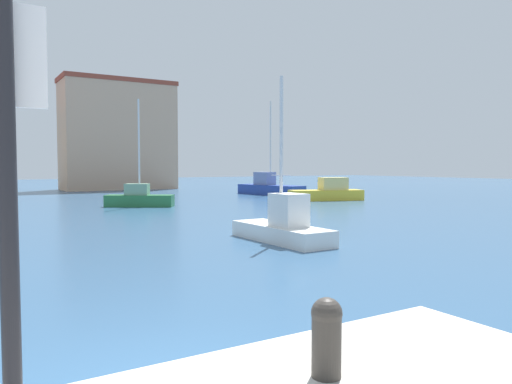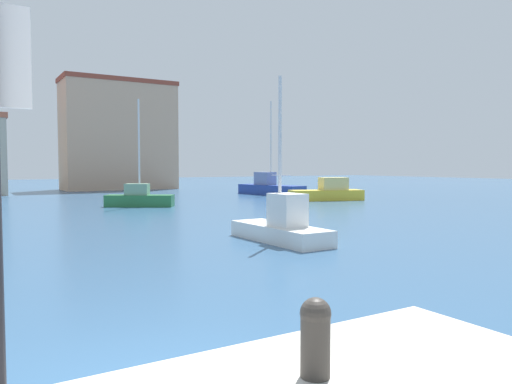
{
  "view_description": "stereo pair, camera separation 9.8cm",
  "coord_description": "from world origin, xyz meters",
  "px_view_note": "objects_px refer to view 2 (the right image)",
  "views": [
    {
      "loc": [
        -1.81,
        -5.31,
        2.72
      ],
      "look_at": [
        15.52,
        23.13,
        0.92
      ],
      "focal_mm": 34.33,
      "sensor_mm": 36.0,
      "label": 1
    },
    {
      "loc": [
        -1.73,
        -5.36,
        2.72
      ],
      "look_at": [
        15.52,
        23.13,
        0.92
      ],
      "focal_mm": 34.33,
      "sensor_mm": 36.0,
      "label": 2
    }
  ],
  "objects_px": {
    "mooring_bollard": "(315,334)",
    "motorboat_yellow_mid_harbor": "(328,192)",
    "sailboat_blue_behind_lamppost": "(270,188)",
    "sailboat_green_distant_east": "(139,198)",
    "sailboat_white_center_channel": "(282,226)"
  },
  "relations": [
    {
      "from": "mooring_bollard",
      "to": "sailboat_white_center_channel",
      "type": "bearing_deg",
      "value": 56.9
    },
    {
      "from": "sailboat_blue_behind_lamppost",
      "to": "motorboat_yellow_mid_harbor",
      "type": "height_order",
      "value": "sailboat_blue_behind_lamppost"
    },
    {
      "from": "sailboat_green_distant_east",
      "to": "motorboat_yellow_mid_harbor",
      "type": "xyz_separation_m",
      "value": [
        14.52,
        -1.87,
        0.04
      ]
    },
    {
      "from": "sailboat_blue_behind_lamppost",
      "to": "sailboat_green_distant_east",
      "type": "height_order",
      "value": "sailboat_blue_behind_lamppost"
    },
    {
      "from": "mooring_bollard",
      "to": "sailboat_white_center_channel",
      "type": "xyz_separation_m",
      "value": [
        7.43,
        11.4,
        -0.85
      ]
    },
    {
      "from": "sailboat_blue_behind_lamppost",
      "to": "sailboat_green_distant_east",
      "type": "distance_m",
      "value": 15.82
    },
    {
      "from": "sailboat_white_center_channel",
      "to": "sailboat_blue_behind_lamppost",
      "type": "xyz_separation_m",
      "value": [
        14.81,
        23.75,
        0.12
      ]
    },
    {
      "from": "sailboat_blue_behind_lamppost",
      "to": "sailboat_green_distant_east",
      "type": "xyz_separation_m",
      "value": [
        -14.46,
        -6.43,
        -0.09
      ]
    },
    {
      "from": "motorboat_yellow_mid_harbor",
      "to": "sailboat_white_center_channel",
      "type": "bearing_deg",
      "value": -133.92
    },
    {
      "from": "sailboat_green_distant_east",
      "to": "motorboat_yellow_mid_harbor",
      "type": "relative_size",
      "value": 1.19
    },
    {
      "from": "mooring_bollard",
      "to": "sailboat_green_distant_east",
      "type": "bearing_deg",
      "value": 74.84
    },
    {
      "from": "sailboat_white_center_channel",
      "to": "sailboat_blue_behind_lamppost",
      "type": "bearing_deg",
      "value": 58.05
    },
    {
      "from": "mooring_bollard",
      "to": "motorboat_yellow_mid_harbor",
      "type": "height_order",
      "value": "motorboat_yellow_mid_harbor"
    },
    {
      "from": "sailboat_white_center_channel",
      "to": "sailboat_green_distant_east",
      "type": "xyz_separation_m",
      "value": [
        0.35,
        17.31,
        0.03
      ]
    },
    {
      "from": "mooring_bollard",
      "to": "sailboat_blue_behind_lamppost",
      "type": "relative_size",
      "value": 0.07
    }
  ]
}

